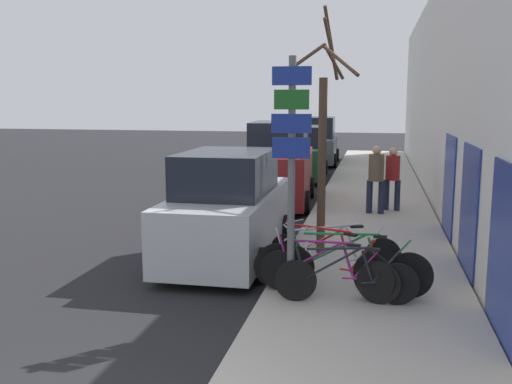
% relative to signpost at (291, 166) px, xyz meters
% --- Properties ---
extents(ground_plane, '(80.00, 80.00, 0.00)m').
position_rel_signpost_xyz_m(ground_plane, '(-1.46, 7.02, -2.15)').
color(ground_plane, black).
extents(sidewalk_curb, '(3.20, 32.00, 0.15)m').
position_rel_signpost_xyz_m(sidewalk_curb, '(1.14, 9.82, -2.07)').
color(sidewalk_curb, '#ADA89E').
rests_on(sidewalk_curb, ground).
extents(building_facade, '(0.23, 32.00, 6.50)m').
position_rel_signpost_xyz_m(building_facade, '(2.89, 9.75, 1.09)').
color(building_facade, silver).
rests_on(building_facade, ground).
extents(signpost, '(0.57, 0.13, 3.55)m').
position_rel_signpost_xyz_m(signpost, '(0.00, 0.00, 0.00)').
color(signpost, '#595B60').
rests_on(signpost, sidewalk_curb).
extents(bicycle_0, '(2.09, 0.44, 0.86)m').
position_rel_signpost_xyz_m(bicycle_0, '(0.82, 0.01, -1.63)').
color(bicycle_0, black).
rests_on(bicycle_0, sidewalk_curb).
extents(bicycle_1, '(2.14, 0.55, 0.89)m').
position_rel_signpost_xyz_m(bicycle_1, '(0.53, 0.21, -1.62)').
color(bicycle_1, black).
rests_on(bicycle_1, sidewalk_curb).
extents(bicycle_2, '(2.48, 0.44, 0.97)m').
position_rel_signpost_xyz_m(bicycle_2, '(0.84, 0.47, -1.59)').
color(bicycle_2, black).
rests_on(bicycle_2, sidewalk_curb).
extents(bicycle_3, '(2.07, 1.34, 0.98)m').
position_rel_signpost_xyz_m(bicycle_3, '(0.49, 0.66, -1.58)').
color(bicycle_3, black).
rests_on(bicycle_3, sidewalk_curb).
extents(bicycle_4, '(2.30, 1.02, 0.97)m').
position_rel_signpost_xyz_m(bicycle_4, '(0.51, 0.88, -1.59)').
color(bicycle_4, black).
rests_on(bicycle_4, sidewalk_curb).
extents(parked_car_0, '(2.02, 4.60, 2.12)m').
position_rel_signpost_xyz_m(parked_car_0, '(-1.60, 2.52, -1.18)').
color(parked_car_0, '#B2B7BC').
rests_on(parked_car_0, ground).
extents(parked_car_1, '(2.14, 4.43, 2.46)m').
position_rel_signpost_xyz_m(parked_car_1, '(-1.58, 8.34, -1.03)').
color(parked_car_1, maroon).
rests_on(parked_car_1, ground).
extents(parked_car_2, '(2.17, 4.73, 2.08)m').
position_rel_signpost_xyz_m(parked_car_2, '(-1.71, 14.19, -1.20)').
color(parked_car_2, '#144728').
rests_on(parked_car_2, ground).
extents(parked_car_3, '(2.15, 4.45, 2.28)m').
position_rel_signpost_xyz_m(parked_car_3, '(-1.64, 19.43, -1.12)').
color(parked_car_3, '#51565B').
rests_on(parked_car_3, ground).
extents(pedestrian_near, '(0.47, 0.40, 1.78)m').
position_rel_signpost_xyz_m(pedestrian_near, '(1.21, 6.91, -0.97)').
color(pedestrian_near, '#1E2338').
rests_on(pedestrian_near, sidewalk_curb).
extents(pedestrian_far, '(0.44, 0.38, 1.69)m').
position_rel_signpost_xyz_m(pedestrian_far, '(1.64, 7.46, -1.02)').
color(pedestrian_far, '#1E2338').
rests_on(pedestrian_far, sidewalk_curb).
extents(street_tree, '(1.49, 1.80, 4.64)m').
position_rel_signpost_xyz_m(street_tree, '(0.20, 2.74, 0.15)').
color(street_tree, '#4C3828').
rests_on(street_tree, sidewalk_curb).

